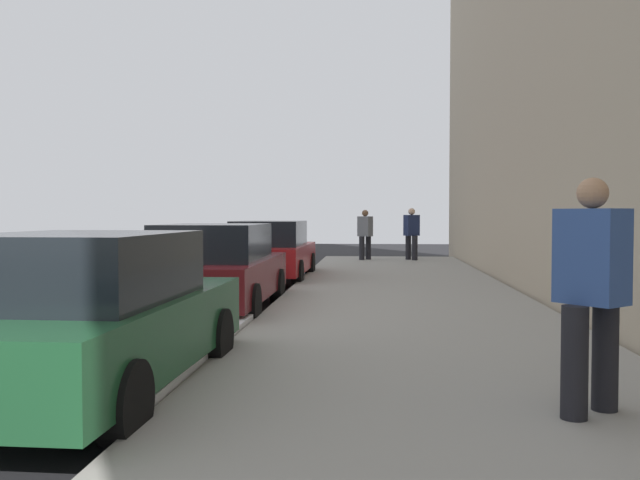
{
  "coord_description": "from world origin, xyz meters",
  "views": [
    {
      "loc": [
        -11.19,
        -2.73,
        1.68
      ],
      "look_at": [
        0.93,
        -1.79,
        1.23
      ],
      "focal_mm": 38.91,
      "sensor_mm": 36.0,
      "label": 1
    }
  ],
  "objects_px": {
    "pedestrian_navy_coat": "(412,232)",
    "pedestrian_grey_coat": "(365,233)",
    "pedestrian_blue_coat": "(591,289)",
    "parked_car_maroon": "(216,268)",
    "parked_car_green": "(89,315)",
    "parked_car_red": "(271,251)"
  },
  "relations": [
    {
      "from": "parked_car_green",
      "to": "parked_car_maroon",
      "type": "distance_m",
      "value": 5.5
    },
    {
      "from": "parked_car_green",
      "to": "parked_car_maroon",
      "type": "bearing_deg",
      "value": 0.94
    },
    {
      "from": "pedestrian_navy_coat",
      "to": "pedestrian_grey_coat",
      "type": "height_order",
      "value": "pedestrian_navy_coat"
    },
    {
      "from": "parked_car_green",
      "to": "pedestrian_grey_coat",
      "type": "bearing_deg",
      "value": -7.59
    },
    {
      "from": "parked_car_red",
      "to": "pedestrian_blue_coat",
      "type": "distance_m",
      "value": 12.41
    },
    {
      "from": "parked_car_green",
      "to": "parked_car_red",
      "type": "bearing_deg",
      "value": -0.14
    },
    {
      "from": "parked_car_green",
      "to": "parked_car_maroon",
      "type": "height_order",
      "value": "same"
    },
    {
      "from": "parked_car_red",
      "to": "pedestrian_grey_coat",
      "type": "xyz_separation_m",
      "value": [
        6.27,
        -2.27,
        0.28
      ]
    },
    {
      "from": "pedestrian_blue_coat",
      "to": "pedestrian_grey_coat",
      "type": "xyz_separation_m",
      "value": [
        17.94,
        1.93,
        -0.07
      ]
    },
    {
      "from": "parked_car_maroon",
      "to": "parked_car_red",
      "type": "bearing_deg",
      "value": -1.23
    },
    {
      "from": "pedestrian_blue_coat",
      "to": "pedestrian_navy_coat",
      "type": "relative_size",
      "value": 1.04
    },
    {
      "from": "parked_car_green",
      "to": "pedestrian_navy_coat",
      "type": "relative_size",
      "value": 2.52
    },
    {
      "from": "parked_car_maroon",
      "to": "parked_car_red",
      "type": "distance_m",
      "value": 5.46
    },
    {
      "from": "pedestrian_blue_coat",
      "to": "pedestrian_grey_coat",
      "type": "distance_m",
      "value": 18.04
    },
    {
      "from": "parked_car_red",
      "to": "parked_car_green",
      "type": "bearing_deg",
      "value": 179.86
    },
    {
      "from": "parked_car_maroon",
      "to": "pedestrian_blue_coat",
      "type": "distance_m",
      "value": 7.58
    },
    {
      "from": "parked_car_green",
      "to": "parked_car_red",
      "type": "distance_m",
      "value": 10.96
    },
    {
      "from": "parked_car_maroon",
      "to": "pedestrian_blue_coat",
      "type": "xyz_separation_m",
      "value": [
        -6.21,
        -4.32,
        0.35
      ]
    },
    {
      "from": "pedestrian_blue_coat",
      "to": "pedestrian_navy_coat",
      "type": "distance_m",
      "value": 17.95
    },
    {
      "from": "pedestrian_navy_coat",
      "to": "parked_car_maroon",
      "type": "bearing_deg",
      "value": 161.45
    },
    {
      "from": "parked_car_maroon",
      "to": "pedestrian_navy_coat",
      "type": "xyz_separation_m",
      "value": [
        11.73,
        -3.94,
        0.32
      ]
    },
    {
      "from": "pedestrian_navy_coat",
      "to": "pedestrian_grey_coat",
      "type": "bearing_deg",
      "value": 90.1
    }
  ]
}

